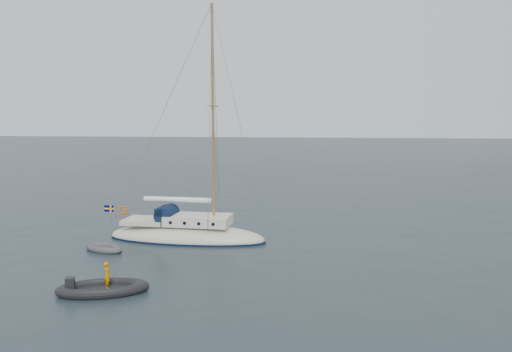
# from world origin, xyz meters

# --- Properties ---
(ground) EXTENTS (300.00, 300.00, 0.00)m
(ground) POSITION_xyz_m (0.00, 0.00, 0.00)
(ground) COLOR black
(ground) RESTS_ON ground
(sailboat) EXTENTS (10.43, 3.12, 14.86)m
(sailboat) POSITION_xyz_m (-3.98, 0.77, 1.12)
(sailboat) COLOR beige
(sailboat) RESTS_ON ground
(dinghy) EXTENTS (2.57, 1.16, 0.37)m
(dinghy) POSITION_xyz_m (-8.03, -2.27, 0.16)
(dinghy) COLOR #4E4E53
(dinghy) RESTS_ON ground
(rib) EXTENTS (3.99, 1.81, 1.41)m
(rib) POSITION_xyz_m (-5.22, -8.80, 0.23)
(rib) COLOR black
(rib) RESTS_ON ground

